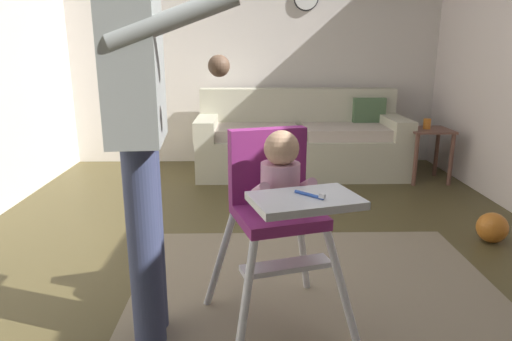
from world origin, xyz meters
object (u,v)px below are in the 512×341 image
high_chair (278,194)px  toy_ball (492,228)px  side_table (428,143)px  adult_standing (140,127)px  sippy_cup (427,124)px  couch (300,141)px

high_chair → toy_ball: 1.87m
side_table → high_chair: bearing=-124.0°
adult_standing → side_table: (2.21, 2.48, -0.58)m
sippy_cup → adult_standing: bearing=-131.4°
couch → side_table: 1.27m
couch → toy_ball: (1.10, -1.85, -0.23)m
high_chair → side_table: high_chair is taller
couch → side_table: (1.21, -0.35, 0.05)m
couch → adult_standing: 3.07m
toy_ball → sippy_cup: (0.09, 1.49, 0.47)m
sippy_cup → high_chair: bearing=-123.6°
high_chair → sippy_cup: size_ratio=9.48×
toy_ball → side_table: (0.11, 1.49, 0.28)m
adult_standing → toy_ball: size_ratio=8.29×
couch → toy_ball: 2.16m
adult_standing → high_chair: bearing=-0.1°
high_chair → adult_standing: adult_standing is taller
couch → sippy_cup: bearing=73.4°
adult_standing → sippy_cup: bearing=43.3°
adult_standing → sippy_cup: adult_standing is taller
toy_ball → adult_standing: bearing=-154.8°
adult_standing → sippy_cup: size_ratio=16.96×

